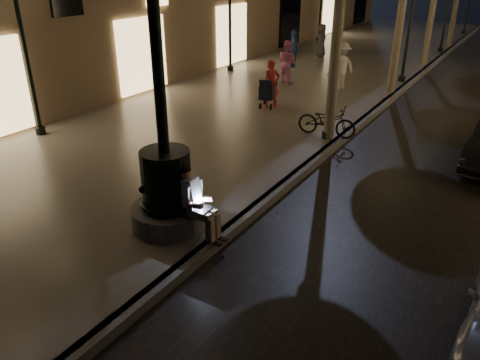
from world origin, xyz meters
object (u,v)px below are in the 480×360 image
Objects in this scene: seated_man_laptop at (194,199)px; pedestrian_dark at (321,40)px; bicycle at (327,121)px; lamp_curb_a at (336,25)px; fountain_lamppost at (166,176)px; pedestrian_pink at (287,62)px; lamp_left_a at (20,23)px; pedestrian_red at (272,84)px; pedestrian_white at (341,66)px; lamp_curb_b at (413,2)px; stroller at (268,91)px; pedestrian_blue at (294,48)px.

seated_man_laptop is 17.87m from pedestrian_dark.
lamp_curb_a is at bearing -154.84° from bicycle.
bicycle is (-0.10, 0.17, -2.60)m from lamp_curb_a.
fountain_lamppost is 3.10× the size of pedestrian_pink.
pedestrian_pink is at bearing 126.72° from lamp_curb_a.
lamp_left_a is 15.51m from pedestrian_dark.
lamp_left_a is 7.62m from pedestrian_red.
lamp_left_a reaches higher than seated_man_laptop.
fountain_lamppost is 11.45m from pedestrian_white.
lamp_curb_a is 1.00× the size of lamp_curb_b.
lamp_curb_b is (0.00, 8.00, 0.00)m from lamp_curb_a.
lamp_curb_a is 4.03m from pedestrian_red.
bicycle is (2.77, -1.61, -0.12)m from stroller.
lamp_curb_b is at bearing 89.64° from seated_man_laptop.
stroller is 3.81m from pedestrian_white.
lamp_curb_a and lamp_curb_b have the same top height.
lamp_left_a is 10.01m from pedestrian_pink.
fountain_lamppost is 7.00m from lamp_left_a.
lamp_curb_a is 12.45m from pedestrian_dark.
pedestrian_white is at bearing -123.45° from lamp_curb_b.
pedestrian_blue is (-4.35, 14.18, -0.17)m from fountain_lamppost.
pedestrian_dark reaches higher than pedestrian_red.
stroller is at bearing 54.53° from bicycle.
stroller is (4.23, 5.79, -2.48)m from lamp_left_a.
pedestrian_blue is (-1.15, 2.95, -0.00)m from pedestrian_pink.
lamp_curb_a is at bearing -47.30° from stroller.
lamp_left_a is 7.59m from stroller.
seated_man_laptop is at bearing 40.82° from pedestrian_white.
pedestrian_dark is at bearing -63.35° from pedestrian_pink.
pedestrian_pink is 6.34m from bicycle.
stroller is at bearing 105.56° from fountain_lamppost.
lamp_curb_b reaches higher than seated_man_laptop.
bicycle is (2.67, -1.68, -0.34)m from pedestrian_red.
lamp_left_a is at bearing 87.51° from pedestrian_pink.
pedestrian_pink is (-3.90, -2.77, -2.20)m from lamp_curb_b.
lamp_left_a is 2.98× the size of pedestrian_dark.
seated_man_laptop is 6.18m from bicycle.
lamp_curb_a and lamp_left_a have the same top height.
pedestrian_white is 1.05× the size of pedestrian_blue.
pedestrian_white is (5.39, 9.41, -2.15)m from lamp_left_a.
pedestrian_red is 9.59m from pedestrian_dark.
pedestrian_pink is at bearing 70.88° from lamp_left_a.
fountain_lamppost is at bearing -92.86° from lamp_curb_b.
lamp_curb_b is (0.09, 14.00, 2.33)m from seated_man_laptop.
pedestrian_white is at bearing 14.32° from pedestrian_blue.
pedestrian_white is (1.06, 3.55, 0.11)m from pedestrian_red.
lamp_curb_b reaches higher than pedestrian_red.
lamp_curb_b is 5.26m from pedestrian_pink.
lamp_curb_b is 3.08× the size of pedestrian_red.
stroller is 0.67× the size of bicycle.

